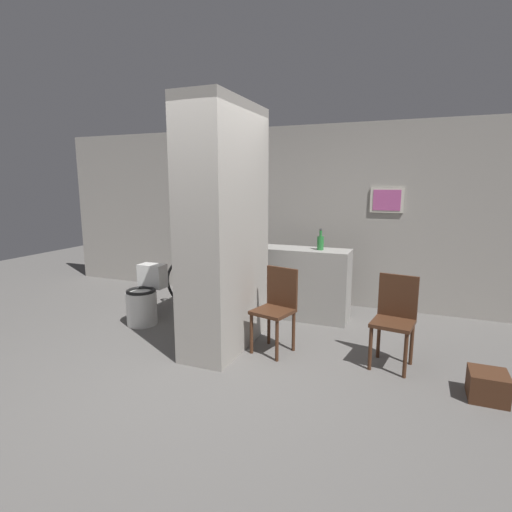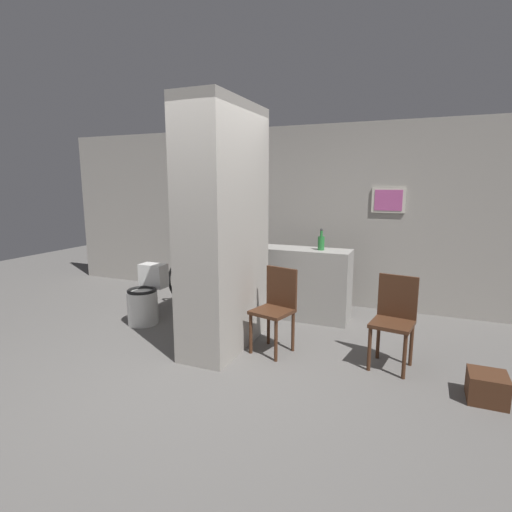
{
  "view_description": "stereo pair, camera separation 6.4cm",
  "coord_description": "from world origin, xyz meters",
  "px_view_note": "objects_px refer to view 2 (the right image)",
  "views": [
    {
      "loc": [
        1.88,
        -3.17,
        1.78
      ],
      "look_at": [
        0.2,
        1.04,
        0.95
      ],
      "focal_mm": 28.0,
      "sensor_mm": 36.0,
      "label": 1
    },
    {
      "loc": [
        1.94,
        -3.15,
        1.78
      ],
      "look_at": [
        0.2,
        1.04,
        0.95
      ],
      "focal_mm": 28.0,
      "sensor_mm": 36.0,
      "label": 2
    }
  ],
  "objects_px": {
    "chair_near_pillar": "(276,306)",
    "bicycle": "(220,285)",
    "bottle_tall": "(321,242)",
    "toilet": "(145,299)",
    "chair_by_doorway": "(394,317)"
  },
  "relations": [
    {
      "from": "bicycle",
      "to": "bottle_tall",
      "type": "distance_m",
      "value": 1.54
    },
    {
      "from": "chair_near_pillar",
      "to": "bicycle",
      "type": "bearing_deg",
      "value": 154.93
    },
    {
      "from": "bottle_tall",
      "to": "chair_by_doorway",
      "type": "bearing_deg",
      "value": -46.4
    },
    {
      "from": "chair_near_pillar",
      "to": "chair_by_doorway",
      "type": "height_order",
      "value": "same"
    },
    {
      "from": "bicycle",
      "to": "bottle_tall",
      "type": "height_order",
      "value": "bottle_tall"
    },
    {
      "from": "chair_near_pillar",
      "to": "chair_by_doorway",
      "type": "bearing_deg",
      "value": 19.29
    },
    {
      "from": "chair_by_doorway",
      "to": "bottle_tall",
      "type": "distance_m",
      "value": 1.53
    },
    {
      "from": "chair_by_doorway",
      "to": "bottle_tall",
      "type": "relative_size",
      "value": 3.22
    },
    {
      "from": "chair_near_pillar",
      "to": "bicycle",
      "type": "xyz_separation_m",
      "value": [
        -1.18,
        0.98,
        -0.13
      ]
    },
    {
      "from": "chair_by_doorway",
      "to": "bicycle",
      "type": "height_order",
      "value": "chair_by_doorway"
    },
    {
      "from": "chair_near_pillar",
      "to": "bottle_tall",
      "type": "bearing_deg",
      "value": 94.64
    },
    {
      "from": "toilet",
      "to": "bottle_tall",
      "type": "bearing_deg",
      "value": 24.98
    },
    {
      "from": "chair_by_doorway",
      "to": "bicycle",
      "type": "relative_size",
      "value": 0.51
    },
    {
      "from": "toilet",
      "to": "bottle_tall",
      "type": "distance_m",
      "value": 2.37
    },
    {
      "from": "bicycle",
      "to": "bottle_tall",
      "type": "relative_size",
      "value": 6.32
    }
  ]
}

